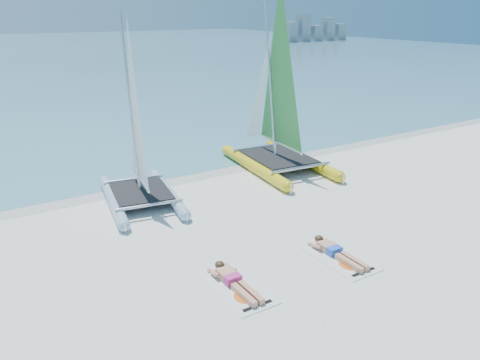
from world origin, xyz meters
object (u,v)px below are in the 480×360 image
object	(u,v)px
catamaran_blue	(137,147)
towel_b	(341,259)
sunbather_a	(234,280)
sunbather_b	(335,251)
catamaran_yellow	(273,106)
towel_a	(238,289)

from	to	relation	value
catamaran_blue	towel_b	world-z (taller)	catamaran_blue
sunbather_a	sunbather_b	world-z (taller)	same
towel_b	catamaran_yellow	bearing A→B (deg)	67.41
catamaran_blue	towel_a	distance (m)	6.12
catamaran_blue	towel_b	distance (m)	6.92
towel_a	sunbather_b	world-z (taller)	sunbather_b
sunbather_b	catamaran_yellow	bearing A→B (deg)	66.84
sunbather_a	towel_b	size ratio (longest dim) A/B	0.93
catamaran_blue	towel_b	xyz separation A→B (m)	(2.80, -6.08, -1.75)
catamaran_blue	catamaran_yellow	distance (m)	5.79
catamaran_blue	sunbather_b	bearing A→B (deg)	-55.58
towel_b	towel_a	bearing A→B (deg)	175.76
sunbather_a	towel_b	xyz separation A→B (m)	(2.80, -0.40, -0.11)
towel_a	sunbather_a	world-z (taller)	sunbather_a
catamaran_yellow	towel_a	distance (m)	9.13
catamaran_blue	sunbather_a	size ratio (longest dim) A/B	3.42
catamaran_blue	towel_b	bearing A→B (deg)	-56.29
sunbather_a	towel_b	world-z (taller)	sunbather_a
catamaran_yellow	towel_a	size ratio (longest dim) A/B	3.93
towel_a	sunbather_a	size ratio (longest dim) A/B	1.07
catamaran_yellow	towel_b	size ratio (longest dim) A/B	3.93
sunbather_a	sunbather_b	distance (m)	2.81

